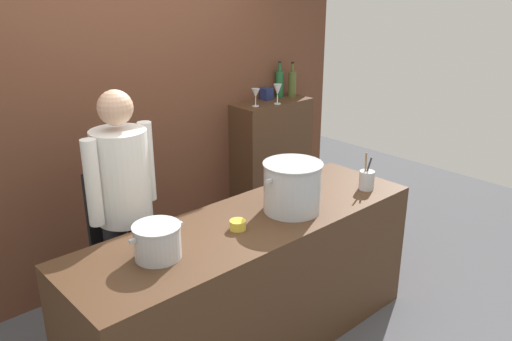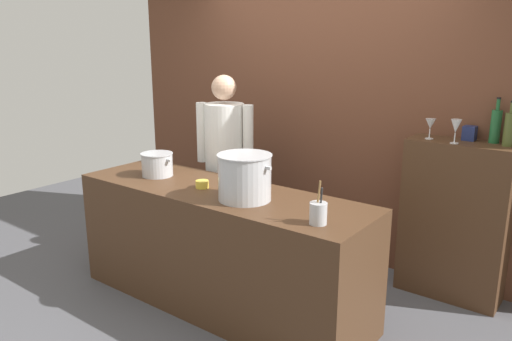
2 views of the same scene
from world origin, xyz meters
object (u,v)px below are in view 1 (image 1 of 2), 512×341
at_px(wine_bottle_green, 279,83).
at_px(wine_glass_short, 256,94).
at_px(wine_glass_tall, 278,90).
at_px(chef, 124,201).
at_px(butter_jar, 238,225).
at_px(stockpot_small, 157,241).
at_px(wine_bottle_olive, 292,83).
at_px(utensil_crock, 367,180).
at_px(stockpot_large, 292,187).
at_px(spice_tin_navy, 267,94).

bearing_deg(wine_bottle_green, wine_glass_short, -162.29).
bearing_deg(wine_glass_tall, wine_glass_short, 162.67).
xyz_separation_m(chef, butter_jar, (0.36, -0.67, -0.04)).
distance_m(stockpot_small, butter_jar, 0.52).
distance_m(wine_bottle_olive, wine_glass_short, 0.53).
bearing_deg(utensil_crock, wine_bottle_olive, 63.21).
bearing_deg(wine_bottle_olive, butter_jar, -144.26).
bearing_deg(butter_jar, wine_glass_tall, 38.28).
relative_size(stockpot_large, butter_jar, 4.45).
relative_size(chef, utensil_crock, 6.42).
height_order(utensil_crock, wine_bottle_green, wine_bottle_green).
distance_m(utensil_crock, wine_glass_short, 1.38).
xyz_separation_m(chef, spice_tin_navy, (1.83, 0.64, 0.31)).
xyz_separation_m(stockpot_small, wine_glass_short, (1.74, 1.15, 0.34)).
xyz_separation_m(utensil_crock, wine_bottle_olive, (0.70, 1.39, 0.38)).
relative_size(stockpot_small, butter_jar, 3.28).
height_order(stockpot_large, butter_jar, stockpot_large).
bearing_deg(stockpot_large, wine_bottle_olive, 44.07).
bearing_deg(wine_glass_tall, wine_bottle_green, 41.89).
bearing_deg(chef, spice_tin_navy, -175.51).
height_order(chef, utensil_crock, chef).
height_order(butter_jar, wine_bottle_green, wine_bottle_green).
distance_m(butter_jar, spice_tin_navy, 2.00).
distance_m(chef, wine_glass_tall, 1.87).
distance_m(stockpot_large, butter_jar, 0.44).
xyz_separation_m(wine_bottle_olive, wine_glass_short, (-0.52, -0.07, -0.01)).
height_order(stockpot_large, stockpot_small, stockpot_large).
bearing_deg(stockpot_small, wine_glass_short, 33.48).
relative_size(wine_bottle_olive, wine_glass_tall, 1.81).
distance_m(stockpot_small, wine_glass_short, 2.11).
xyz_separation_m(wine_glass_tall, spice_tin_navy, (0.05, 0.19, -0.07)).
height_order(stockpot_large, spice_tin_navy, spice_tin_navy).
xyz_separation_m(wine_bottle_olive, spice_tin_navy, (-0.27, 0.06, -0.07)).
bearing_deg(wine_bottle_green, wine_bottle_olive, -31.84).
bearing_deg(stockpot_small, spice_tin_navy, 32.69).
bearing_deg(stockpot_small, utensil_crock, -6.24).
distance_m(wine_bottle_green, wine_glass_short, 0.44).
bearing_deg(butter_jar, wine_bottle_olive, 35.74).
distance_m(butter_jar, wine_bottle_olive, 2.19).
bearing_deg(wine_bottle_green, spice_tin_navy, -177.56).
xyz_separation_m(chef, wine_glass_tall, (1.78, 0.45, 0.38)).
distance_m(wine_bottle_olive, spice_tin_navy, 0.29).
xyz_separation_m(wine_bottle_green, wine_glass_short, (-0.42, -0.13, -0.02)).
bearing_deg(wine_bottle_olive, wine_glass_short, -172.34).
bearing_deg(butter_jar, utensil_crock, -7.17).
relative_size(wine_glass_tall, spice_tin_navy, 1.65).
distance_m(wine_glass_tall, spice_tin_navy, 0.21).
bearing_deg(stockpot_small, chef, 76.02).
xyz_separation_m(wine_glass_short, spice_tin_navy, (0.25, 0.13, -0.06)).
height_order(wine_bottle_green, wine_glass_short, wine_bottle_green).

